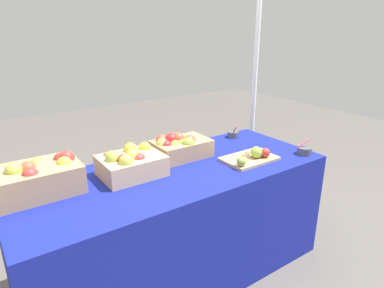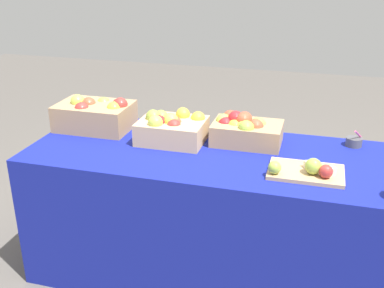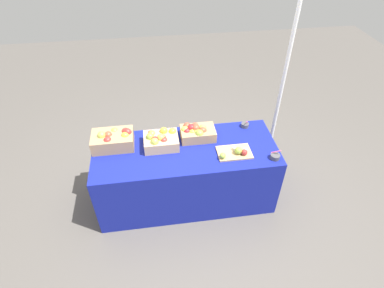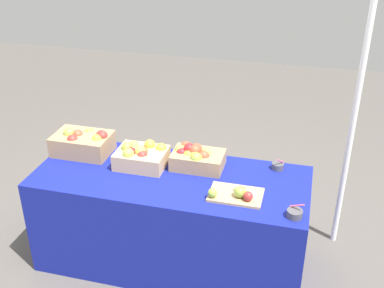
{
  "view_description": "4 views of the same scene",
  "coord_description": "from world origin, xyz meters",
  "px_view_note": "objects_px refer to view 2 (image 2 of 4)",
  "views": [
    {
      "loc": [
        -0.97,
        -1.57,
        1.56
      ],
      "look_at": [
        0.14,
        0.02,
        0.87
      ],
      "focal_mm": 31.44,
      "sensor_mm": 36.0,
      "label": 1
    },
    {
      "loc": [
        0.5,
        -2.15,
        1.69
      ],
      "look_at": [
        -0.09,
        -0.04,
        0.79
      ],
      "focal_mm": 43.6,
      "sensor_mm": 36.0,
      "label": 2
    },
    {
      "loc": [
        -0.28,
        -2.39,
        2.85
      ],
      "look_at": [
        0.07,
        0.02,
        0.78
      ],
      "focal_mm": 29.11,
      "sensor_mm": 36.0,
      "label": 3
    },
    {
      "loc": [
        0.86,
        -2.68,
        2.45
      ],
      "look_at": [
        0.16,
        -0.04,
        1.03
      ],
      "focal_mm": 44.52,
      "sensor_mm": 36.0,
      "label": 4
    }
  ],
  "objects_px": {
    "apple_crate_right": "(244,129)",
    "sample_bowl_mid": "(354,142)",
    "apple_crate_middle": "(171,128)",
    "cutting_board_front": "(307,170)",
    "apple_crate_left": "(96,114)"
  },
  "relations": [
    {
      "from": "apple_crate_middle",
      "to": "cutting_board_front",
      "type": "distance_m",
      "value": 0.77
    },
    {
      "from": "apple_crate_right",
      "to": "sample_bowl_mid",
      "type": "relative_size",
      "value": 3.57
    },
    {
      "from": "apple_crate_middle",
      "to": "cutting_board_front",
      "type": "height_order",
      "value": "apple_crate_middle"
    },
    {
      "from": "apple_crate_middle",
      "to": "sample_bowl_mid",
      "type": "height_order",
      "value": "apple_crate_middle"
    },
    {
      "from": "apple_crate_middle",
      "to": "apple_crate_left",
      "type": "bearing_deg",
      "value": 172.16
    },
    {
      "from": "sample_bowl_mid",
      "to": "cutting_board_front",
      "type": "bearing_deg",
      "value": -117.22
    },
    {
      "from": "apple_crate_left",
      "to": "cutting_board_front",
      "type": "height_order",
      "value": "apple_crate_left"
    },
    {
      "from": "apple_crate_right",
      "to": "apple_crate_middle",
      "type": "bearing_deg",
      "value": -168.78
    },
    {
      "from": "apple_crate_right",
      "to": "cutting_board_front",
      "type": "relative_size",
      "value": 1.06
    },
    {
      "from": "sample_bowl_mid",
      "to": "apple_crate_middle",
      "type": "bearing_deg",
      "value": -168.68
    },
    {
      "from": "apple_crate_left",
      "to": "cutting_board_front",
      "type": "bearing_deg",
      "value": -14.23
    },
    {
      "from": "apple_crate_right",
      "to": "sample_bowl_mid",
      "type": "distance_m",
      "value": 0.58
    },
    {
      "from": "apple_crate_middle",
      "to": "apple_crate_right",
      "type": "relative_size",
      "value": 0.96
    },
    {
      "from": "apple_crate_middle",
      "to": "sample_bowl_mid",
      "type": "bearing_deg",
      "value": 11.32
    },
    {
      "from": "apple_crate_right",
      "to": "sample_bowl_mid",
      "type": "bearing_deg",
      "value": 11.39
    }
  ]
}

